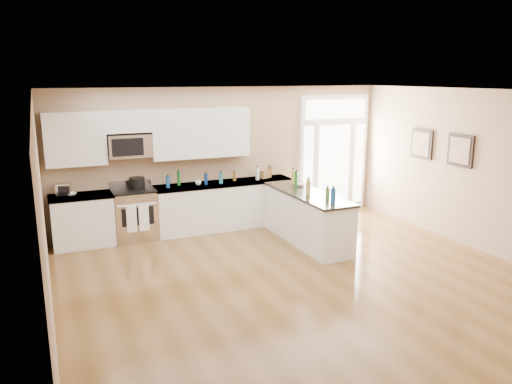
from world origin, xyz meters
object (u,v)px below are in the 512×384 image
(kitchen_range, at_px, (135,214))
(toaster_oven, at_px, (64,189))
(peninsula_cabinet, at_px, (307,219))
(stockpot, at_px, (137,183))

(kitchen_range, bearing_deg, toaster_oven, 174.31)
(peninsula_cabinet, distance_m, kitchen_range, 3.21)
(stockpot, bearing_deg, kitchen_range, -140.35)
(kitchen_range, bearing_deg, peninsula_cabinet, -26.81)
(peninsula_cabinet, bearing_deg, kitchen_range, 153.19)
(peninsula_cabinet, xyz_separation_m, toaster_oven, (-4.07, 1.57, 0.61))
(stockpot, bearing_deg, toaster_oven, 177.81)
(toaster_oven, bearing_deg, peninsula_cabinet, -6.96)
(peninsula_cabinet, bearing_deg, stockpot, 151.36)
(peninsula_cabinet, relative_size, kitchen_range, 2.15)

